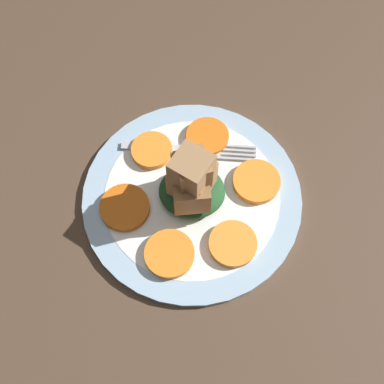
# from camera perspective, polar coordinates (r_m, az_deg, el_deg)

# --- Properties ---
(table_slab) EXTENTS (1.20, 1.20, 0.02)m
(table_slab) POSITION_cam_1_polar(r_m,az_deg,el_deg) (0.66, -0.00, -1.14)
(table_slab) COLOR #4C3828
(table_slab) RESTS_ON ground
(plate) EXTENTS (0.29, 0.29, 0.01)m
(plate) POSITION_cam_1_polar(r_m,az_deg,el_deg) (0.64, -0.00, -0.60)
(plate) COLOR #99B7D1
(plate) RESTS_ON table_slab
(carrot_slice_0) EXTENTS (0.06, 0.06, 0.01)m
(carrot_slice_0) POSITION_cam_1_polar(r_m,az_deg,el_deg) (0.68, 1.84, 6.56)
(carrot_slice_0) COLOR orange
(carrot_slice_0) RESTS_ON plate
(carrot_slice_1) EXTENTS (0.06, 0.06, 0.01)m
(carrot_slice_1) POSITION_cam_1_polar(r_m,az_deg,el_deg) (0.67, -4.79, 4.95)
(carrot_slice_1) COLOR orange
(carrot_slice_1) RESTS_ON plate
(carrot_slice_2) EXTENTS (0.07, 0.07, 0.01)m
(carrot_slice_2) POSITION_cam_1_polar(r_m,az_deg,el_deg) (0.63, -7.97, -1.83)
(carrot_slice_2) COLOR #D76215
(carrot_slice_2) RESTS_ON plate
(carrot_slice_3) EXTENTS (0.06, 0.06, 0.01)m
(carrot_slice_3) POSITION_cam_1_polar(r_m,az_deg,el_deg) (0.61, -2.69, -7.32)
(carrot_slice_3) COLOR orange
(carrot_slice_3) RESTS_ON plate
(carrot_slice_4) EXTENTS (0.06, 0.06, 0.01)m
(carrot_slice_4) POSITION_cam_1_polar(r_m,az_deg,el_deg) (0.61, 4.85, -6.13)
(carrot_slice_4) COLOR orange
(carrot_slice_4) RESTS_ON plate
(carrot_slice_5) EXTENTS (0.06, 0.06, 0.01)m
(carrot_slice_5) POSITION_cam_1_polar(r_m,az_deg,el_deg) (0.65, 7.64, 1.23)
(carrot_slice_5) COLOR orange
(carrot_slice_5) RESTS_ON plate
(center_pile) EXTENTS (0.09, 0.08, 0.11)m
(center_pile) POSITION_cam_1_polar(r_m,az_deg,el_deg) (0.60, 0.04, 1.07)
(center_pile) COLOR #1E4723
(center_pile) RESTS_ON plate
(fork) EXTENTS (0.19, 0.02, 0.00)m
(fork) POSITION_cam_1_polar(r_m,az_deg,el_deg) (0.67, -0.01, 5.01)
(fork) COLOR #B2B2B7
(fork) RESTS_ON plate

